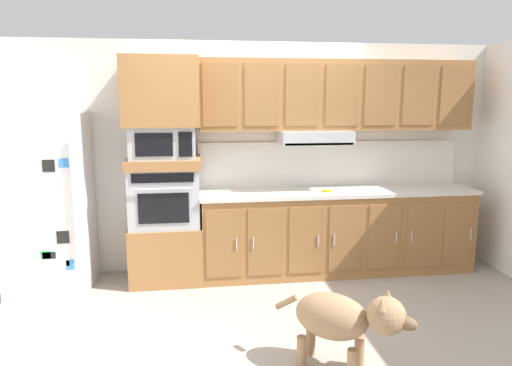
% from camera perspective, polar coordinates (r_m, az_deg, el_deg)
% --- Properties ---
extents(ground_plane, '(9.60, 9.60, 0.00)m').
position_cam_1_polar(ground_plane, '(4.49, 0.97, -14.57)').
color(ground_plane, '#9E9389').
extents(back_kitchen_wall, '(6.20, 0.12, 2.50)m').
position_cam_1_polar(back_kitchen_wall, '(5.22, -0.87, 3.22)').
color(back_kitchen_wall, silver).
rests_on(back_kitchen_wall, ground).
extents(refrigerator, '(0.76, 0.73, 1.76)m').
position_cam_1_polar(refrigerator, '(5.02, -24.18, -2.24)').
color(refrigerator, white).
rests_on(refrigerator, ground).
extents(oven_base_cabinet, '(0.74, 0.62, 0.60)m').
position_cam_1_polar(oven_base_cabinet, '(5.05, -10.87, -8.29)').
color(oven_base_cabinet, '#996638').
rests_on(oven_base_cabinet, ground).
extents(built_in_oven, '(0.70, 0.62, 0.60)m').
position_cam_1_polar(built_in_oven, '(4.89, -11.11, -1.60)').
color(built_in_oven, '#A8AAAF').
rests_on(built_in_oven, oven_base_cabinet).
extents(appliance_mid_shelf, '(0.74, 0.62, 0.10)m').
position_cam_1_polar(appliance_mid_shelf, '(4.83, -11.25, 2.47)').
color(appliance_mid_shelf, '#996638').
rests_on(appliance_mid_shelf, built_in_oven).
extents(microwave, '(0.64, 0.54, 0.32)m').
position_cam_1_polar(microwave, '(4.81, -11.33, 4.94)').
color(microwave, '#A8AAAF').
rests_on(microwave, appliance_mid_shelf).
extents(appliance_upper_cabinet, '(0.74, 0.62, 0.68)m').
position_cam_1_polar(appliance_upper_cabinet, '(4.79, -11.54, 10.91)').
color(appliance_upper_cabinet, '#996638').
rests_on(appliance_upper_cabinet, microwave).
extents(lower_cabinet_run, '(2.96, 0.63, 0.88)m').
position_cam_1_polar(lower_cabinet_run, '(5.23, 9.89, -5.98)').
color(lower_cabinet_run, '#996638').
rests_on(lower_cabinet_run, ground).
extents(countertop_slab, '(3.00, 0.64, 0.04)m').
position_cam_1_polar(countertop_slab, '(5.13, 10.03, -1.02)').
color(countertop_slab, beige).
rests_on(countertop_slab, lower_cabinet_run).
extents(backsplash_panel, '(3.00, 0.02, 0.50)m').
position_cam_1_polar(backsplash_panel, '(5.35, 9.18, 2.40)').
color(backsplash_panel, silver).
rests_on(backsplash_panel, countertop_slab).
extents(upper_cabinet_with_hood, '(2.96, 0.48, 0.88)m').
position_cam_1_polar(upper_cabinet_with_hood, '(5.14, 9.77, 10.25)').
color(upper_cabinet_with_hood, '#996638').
rests_on(upper_cabinet_with_hood, backsplash_panel).
extents(screwdriver, '(0.16, 0.16, 0.03)m').
position_cam_1_polar(screwdriver, '(4.98, 8.70, -0.92)').
color(screwdriver, yellow).
rests_on(screwdriver, countertop_slab).
extents(dog, '(0.86, 0.66, 0.63)m').
position_cam_1_polar(dog, '(3.40, 10.78, -15.97)').
color(dog, '#997551').
rests_on(dog, ground).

